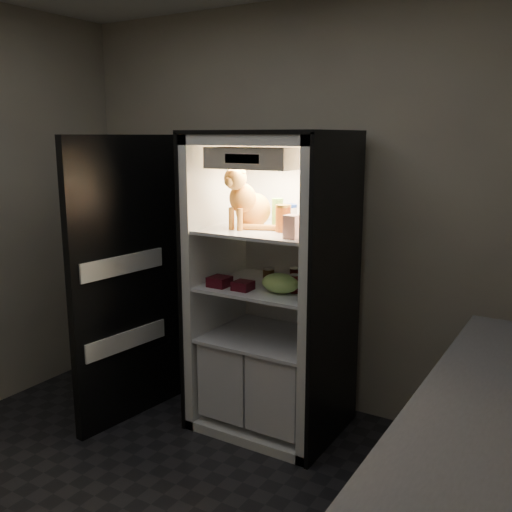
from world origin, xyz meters
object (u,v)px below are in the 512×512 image
Objects in this scene: refrigerator at (273,306)px; soda_can_b at (305,280)px; salsa_jar at (283,218)px; soda_can_c at (294,284)px; berry_box_right at (243,286)px; soda_can_a at (295,277)px; pepper_jar at (318,215)px; cream_carton at (292,227)px; mayo_tub at (289,215)px; berry_box_left at (220,282)px; tabby_cat at (248,203)px; condiment_jar at (269,275)px; parmesan_shaker at (277,213)px; grape_bag at (280,283)px.

soda_can_b is (0.24, -0.05, 0.21)m from refrigerator.
salsa_jar is 1.47× the size of soda_can_c.
soda_can_a is at bearing 47.85° from berry_box_right.
pepper_jar is 1.68× the size of soda_can_b.
soda_can_b is at bearing 96.23° from cream_carton.
salsa_jar is (0.07, -0.22, 0.01)m from mayo_tub.
soda_can_a reaches higher than berry_box_left.
berry_box_right is (0.06, -0.16, -0.48)m from tabby_cat.
condiment_jar is at bearing 45.92° from berry_box_left.
cream_carton is (0.40, -0.19, -0.09)m from tabby_cat.
mayo_tub is 0.47m from soda_can_c.
pepper_jar is at bearing -1.52° from parmesan_shaker.
cream_carton is at bearing -48.93° from salsa_jar.
mayo_tub is 0.60m from berry_box_left.
mayo_tub is 0.39m from soda_can_a.
soda_can_c is at bearing -1.11° from tabby_cat.
soda_can_c is (0.19, -0.13, -0.39)m from parmesan_shaker.
tabby_cat is at bearing 171.60° from soda_can_c.
tabby_cat is 3.00× the size of mayo_tub.
soda_can_a is 0.11m from soda_can_b.
pepper_jar is 1.69× the size of berry_box_left.
refrigerator is 15.45× the size of soda_can_b.
berry_box_right is (-0.22, -0.06, -0.03)m from grape_bag.
berry_box_right is at bearing 1.00° from berry_box_left.
pepper_jar is at bearing 26.67° from salsa_jar.
mayo_tub is 0.29m from pepper_jar.
soda_can_c is 1.10× the size of condiment_jar.
grape_bag reaches higher than condiment_jar.
tabby_cat is 0.57m from soda_can_c.
pepper_jar is at bearing -26.49° from mayo_tub.
mayo_tub is 1.36× the size of condiment_jar.
condiment_jar is (0.11, 0.06, -0.45)m from tabby_cat.
cream_carton reaches higher than soda_can_a.
pepper_jar reaches higher than berry_box_left.
parmesan_shaker reaches higher than cream_carton.
refrigerator is 4.61× the size of tabby_cat.
berry_box_right is (-0.22, -0.24, -0.03)m from soda_can_a.
mayo_tub is at bearing 132.00° from soda_can_a.
condiment_jar is (-0.05, -0.01, -0.39)m from parmesan_shaker.
pepper_jar reaches higher than cream_carton.
parmesan_shaker is 0.79× the size of grape_bag.
refrigerator reaches higher than salsa_jar.
soda_can_b is (0.19, -0.16, -0.36)m from mayo_tub.
tabby_cat is 0.54m from soda_can_a.
berry_box_right is at bearing -102.62° from condiment_jar.
pepper_jar reaches higher than soda_can_b.
condiment_jar is (-0.27, 0.03, -0.01)m from soda_can_b.
parmesan_shaker reaches higher than condiment_jar.
soda_can_b is at bearing 12.16° from tabby_cat.
soda_can_c is at bearing -16.71° from salsa_jar.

